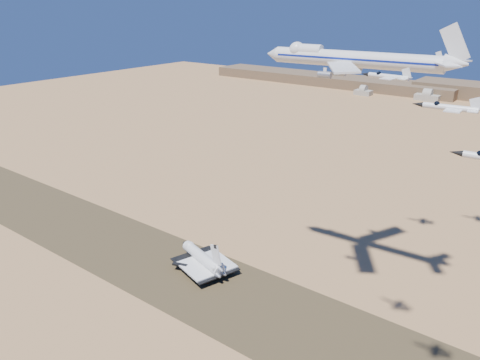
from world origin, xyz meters
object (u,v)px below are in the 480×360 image
Objects in this scene: carrier_747 at (348,59)px; crew_b at (206,282)px; shuttle at (202,259)px; crew_c at (204,279)px; chase_jet_b at (449,107)px; chase_jet_d at (425,58)px; chase_jet_a at (387,76)px; crew_a at (199,281)px.

crew_b is at bearing -147.86° from carrier_747.
shuttle is 20.54× the size of crew_c.
chase_jet_d is (-37.41, 105.76, -1.33)m from chase_jet_b.
chase_jet_a is at bearing 4.26° from shuttle.
crew_b is 135.42m from chase_jet_d.
chase_jet_a is 26.95m from chase_jet_b.
crew_b is 0.13× the size of chase_jet_a.
crew_a is at bearing -139.99° from chase_jet_d.
chase_jet_d reaches higher than shuttle.
chase_jet_b is (98.17, -28.97, 95.60)m from crew_c.
chase_jet_b is (105.98, -37.16, 91.77)m from shuttle.
carrier_747 is 42.40× the size of crew_c.
shuttle is 19.53× the size of crew_a.
chase_jet_a reaches higher than crew_c.
chase_jet_a is at bearing -115.18° from crew_a.
shuttle is at bearing 44.79° from crew_b.
chase_jet_a is at bearing -101.05° from crew_b.
carrier_747 reaches higher than chase_jet_b.
carrier_747 is at bearing -129.07° from crew_c.
shuttle is 128.95m from chase_jet_a.
chase_jet_b is at bearing -35.02° from chase_jet_a.
shuttle is 19.70× the size of crew_b.
crew_a is 1.05× the size of crew_c.
crew_a is 1.01× the size of crew_b.
carrier_747 is (54.52, 23.15, 93.00)m from shuttle.
crew_c is (0.47, 2.37, -0.05)m from crew_a.
chase_jet_b is at bearing -123.66° from crew_a.
crew_b is 0.13× the size of chase_jet_b.
chase_jet_a reaches higher than crew_b.
chase_jet_d is at bearing -111.28° from crew_c.
crew_c is at bearing -140.62° from chase_jet_d.
chase_jet_b reaches higher than chase_jet_d.
crew_a is 0.13× the size of chase_jet_b.
chase_jet_a reaches higher than chase_jet_d.
crew_c is 0.13× the size of chase_jet_b.
carrier_747 is 52.94m from chase_jet_a.
chase_jet_b reaches higher than crew_a.
crew_b is at bearing 177.84° from chase_jet_a.
chase_jet_b reaches higher than crew_b.
crew_c is at bearing -149.96° from carrier_747.
chase_jet_a is at bearing -171.29° from crew_c.
shuttle is 132.61m from chase_jet_d.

